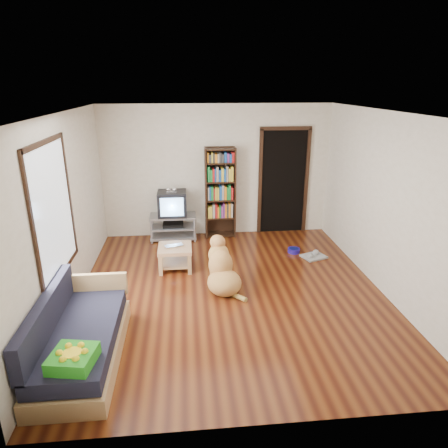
{
  "coord_description": "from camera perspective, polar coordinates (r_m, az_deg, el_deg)",
  "views": [
    {
      "loc": [
        -0.63,
        -5.28,
        2.96
      ],
      "look_at": [
        -0.06,
        0.5,
        0.9
      ],
      "focal_mm": 32.0,
      "sensor_mm": 36.0,
      "label": 1
    }
  ],
  "objects": [
    {
      "name": "wall_right",
      "position": [
        6.24,
        22.08,
        2.62
      ],
      "size": [
        0.0,
        5.0,
        5.0
      ],
      "primitive_type": "plane",
      "rotation": [
        1.57,
        0.0,
        -1.57
      ],
      "color": "silver",
      "rests_on": "ground"
    },
    {
      "name": "laptop",
      "position": [
        6.64,
        -7.05,
        -3.23
      ],
      "size": [
        0.34,
        0.28,
        0.02
      ],
      "primitive_type": "imported",
      "rotation": [
        0.0,
        0.0,
        0.32
      ],
      "color": "silver",
      "rests_on": "coffee_table"
    },
    {
      "name": "dog",
      "position": [
        6.05,
        -0.32,
        -6.6
      ],
      "size": [
        0.61,
        0.93,
        0.81
      ],
      "color": "#C5824B",
      "rests_on": "ground"
    },
    {
      "name": "ground",
      "position": [
        6.09,
        1.0,
        -9.59
      ],
      "size": [
        5.0,
        5.0,
        0.0
      ],
      "primitive_type": "plane",
      "color": "#602C10",
      "rests_on": "ground"
    },
    {
      "name": "wall_back",
      "position": [
        7.98,
        -1.02,
        7.5
      ],
      "size": [
        4.5,
        0.0,
        4.5
      ],
      "primitive_type": "plane",
      "rotation": [
        1.57,
        0.0,
        0.0
      ],
      "color": "silver",
      "rests_on": "ground"
    },
    {
      "name": "coffee_table",
      "position": [
        6.72,
        -7.0,
        -4.16
      ],
      "size": [
        0.55,
        0.55,
        0.4
      ],
      "color": "tan",
      "rests_on": "ground"
    },
    {
      "name": "tv_stand",
      "position": [
        8.01,
        -7.26,
        -0.3
      ],
      "size": [
        0.9,
        0.45,
        0.5
      ],
      "color": "#99999E",
      "rests_on": "ground"
    },
    {
      "name": "wall_left",
      "position": [
        5.77,
        -21.71,
        1.36
      ],
      "size": [
        0.0,
        5.0,
        5.0
      ],
      "primitive_type": "plane",
      "rotation": [
        1.57,
        0.0,
        1.57
      ],
      "color": "silver",
      "rests_on": "ground"
    },
    {
      "name": "doorway",
      "position": [
        8.22,
        8.48,
        6.35
      ],
      "size": [
        1.03,
        0.05,
        2.19
      ],
      "color": "black",
      "rests_on": "wall_back"
    },
    {
      "name": "green_cushion",
      "position": [
        4.26,
        -20.77,
        -17.53
      ],
      "size": [
        0.46,
        0.46,
        0.13
      ],
      "primitive_type": "cube",
      "rotation": [
        0.0,
        0.0,
        -0.17
      ],
      "color": "#1B9622",
      "rests_on": "sofa"
    },
    {
      "name": "wall_front",
      "position": [
        3.3,
        6.21,
        -10.84
      ],
      "size": [
        4.5,
        0.0,
        4.5
      ],
      "primitive_type": "plane",
      "rotation": [
        -1.57,
        0.0,
        0.0
      ],
      "color": "silver",
      "rests_on": "ground"
    },
    {
      "name": "crt_tv",
      "position": [
        7.88,
        -7.4,
        3.0
      ],
      "size": [
        0.55,
        0.52,
        0.58
      ],
      "color": "black",
      "rests_on": "tv_stand"
    },
    {
      "name": "grey_rag",
      "position": [
        7.37,
        12.69,
        -4.55
      ],
      "size": [
        0.49,
        0.44,
        0.03
      ],
      "primitive_type": "cube",
      "rotation": [
        0.0,
        0.0,
        0.35
      ],
      "color": "#A2A2A2",
      "rests_on": "ground"
    },
    {
      "name": "dog_bowl",
      "position": [
        7.5,
        9.94,
        -3.73
      ],
      "size": [
        0.22,
        0.22,
        0.08
      ],
      "primitive_type": "cylinder",
      "color": "#21148E",
      "rests_on": "ground"
    },
    {
      "name": "sofa",
      "position": [
        4.91,
        -20.06,
        -15.23
      ],
      "size": [
        0.8,
        1.8,
        0.8
      ],
      "color": "tan",
      "rests_on": "ground"
    },
    {
      "name": "bookshelf",
      "position": [
        7.9,
        -0.55,
        5.15
      ],
      "size": [
        0.6,
        0.3,
        1.8
      ],
      "color": "black",
      "rests_on": "ground"
    },
    {
      "name": "window",
      "position": [
        5.25,
        -23.2,
        1.74
      ],
      "size": [
        0.03,
        1.46,
        1.7
      ],
      "color": "white",
      "rests_on": "wall_left"
    },
    {
      "name": "ceiling",
      "position": [
        5.33,
        1.17,
        15.62
      ],
      "size": [
        5.0,
        5.0,
        0.0
      ],
      "primitive_type": "plane",
      "rotation": [
        3.14,
        0.0,
        0.0
      ],
      "color": "white",
      "rests_on": "ground"
    }
  ]
}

